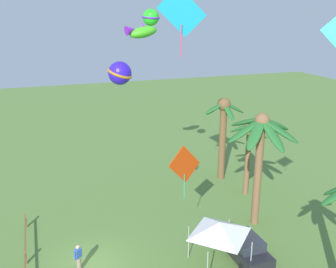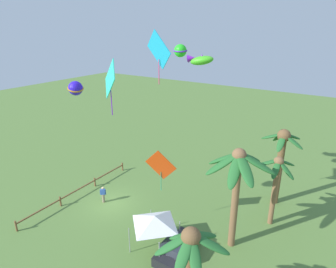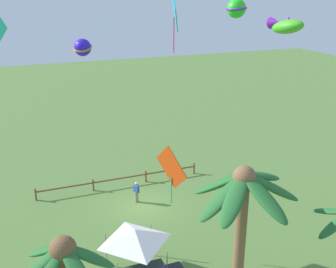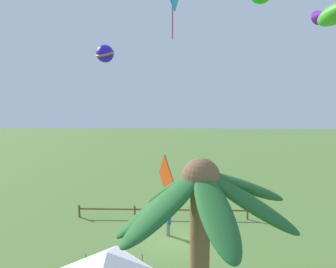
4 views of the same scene
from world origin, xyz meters
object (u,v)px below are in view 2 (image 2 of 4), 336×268
object	(u,v)px
parked_car_0	(177,248)
kite_diamond_2	(159,50)
palm_tree_1	(238,172)
kite_diamond_4	(161,166)
kite_ball_5	(180,51)
palm_tree_0	(190,259)
spectator_0	(103,194)
palm_tree_2	(281,153)
kite_fish_0	(200,60)
festival_tent	(155,220)
kite_ball_1	(76,88)
kite_diamond_3	(110,80)
palm_tree_3	(276,176)

from	to	relation	value
parked_car_0	kite_diamond_2	size ratio (longest dim) A/B	1.09
palm_tree_1	kite_diamond_2	size ratio (longest dim) A/B	2.16
kite_diamond_4	kite_ball_5	xyz separation A→B (m)	(-3.88, -0.75, 8.13)
palm_tree_0	spectator_0	world-z (taller)	palm_tree_0
palm_tree_2	parked_car_0	world-z (taller)	palm_tree_2
kite_diamond_2	spectator_0	bearing A→B (deg)	-86.46
kite_fish_0	kite_diamond_2	bearing A→B (deg)	2.61
palm_tree_2	festival_tent	bearing A→B (deg)	-27.52
palm_tree_0	kite_diamond_4	size ratio (longest dim) A/B	1.93
palm_tree_0	palm_tree_1	distance (m)	7.55
parked_car_0	kite_diamond_4	bearing A→B (deg)	-128.20
spectator_0	kite_ball_5	bearing A→B (deg)	125.92
palm_tree_2	festival_tent	xyz separation A→B (m)	(11.00, -5.73, -2.53)
palm_tree_0	kite_fish_0	size ratio (longest dim) A/B	2.61
palm_tree_0	kite_diamond_2	distance (m)	12.88
palm_tree_2	kite_ball_1	bearing A→B (deg)	-42.84
kite_fish_0	kite_ball_1	xyz separation A→B (m)	(10.47, -3.85, -1.15)
palm_tree_0	parked_car_0	xyz separation A→B (m)	(-4.13, -3.26, -4.06)
palm_tree_2	kite_ball_5	xyz separation A→B (m)	(4.65, -7.62, 8.57)
kite_diamond_4	kite_ball_5	bearing A→B (deg)	-169.08
kite_ball_1	kite_diamond_3	world-z (taller)	kite_diamond_3
palm_tree_1	palm_tree_3	world-z (taller)	palm_tree_1
palm_tree_0	kite_diamond_4	bearing A→B (deg)	-136.16
parked_car_0	kite_ball_1	xyz separation A→B (m)	(1.30, -7.29, 10.71)
palm_tree_2	kite_diamond_4	bearing A→B (deg)	-38.87
festival_tent	kite_ball_1	xyz separation A→B (m)	(1.12, -5.51, 8.99)
parked_car_0	kite_ball_5	world-z (taller)	kite_ball_5
parked_car_0	kite_fish_0	bearing A→B (deg)	-159.46
parked_car_0	kite_diamond_4	distance (m)	5.97
palm_tree_2	kite_diamond_4	xyz separation A→B (m)	(8.53, -6.87, 0.43)
kite_diamond_4	kite_ball_5	distance (m)	9.04
palm_tree_1	festival_tent	size ratio (longest dim) A/B	2.73
spectator_0	kite_diamond_3	bearing A→B (deg)	50.99
festival_tent	palm_tree_2	bearing A→B (deg)	152.48
festival_tent	kite_diamond_4	size ratio (longest dim) A/B	0.84
palm_tree_1	kite_ball_1	world-z (taller)	kite_ball_1
festival_tent	kite_ball_5	distance (m)	12.92
kite_diamond_2	kite_fish_0	bearing A→B (deg)	-177.39
palm_tree_2	kite_diamond_2	xyz separation A→B (m)	(8.35, -7.09, 8.83)
festival_tent	kite_diamond_3	size ratio (longest dim) A/B	1.23
palm_tree_0	palm_tree_2	distance (m)	14.98
kite_ball_5	kite_diamond_4	bearing A→B (deg)	10.92
kite_ball_1	kite_ball_5	distance (m)	8.57
palm_tree_1	kite_fish_0	bearing A→B (deg)	-133.60
kite_ball_5	spectator_0	bearing A→B (deg)	-54.08
palm_tree_1	kite_diamond_3	size ratio (longest dim) A/B	3.36
kite_ball_1	kite_diamond_3	bearing A→B (deg)	60.38
palm_tree_2	parked_car_0	distance (m)	12.28
parked_car_0	kite_diamond_3	xyz separation A→B (m)	(5.48, 0.05, 12.55)
palm_tree_1	kite_ball_5	xyz separation A→B (m)	(-2.87, -6.40, 7.52)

